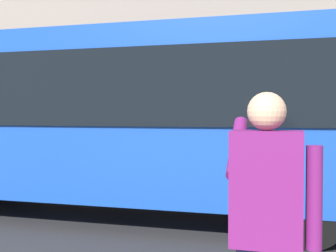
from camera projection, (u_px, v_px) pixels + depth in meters
The scene contains 3 objects.
ground_plane at pixel (203, 218), 6.98m from camera, with size 60.00×60.00×0.00m, color #2B2B2D.
red_bus at pixel (120, 116), 7.23m from camera, with size 9.05×2.54×3.08m.
pedestrian_photographer at pixel (267, 216), 2.42m from camera, with size 0.53×0.52×1.70m.
Camera 1 is at (-1.28, 6.83, 1.73)m, focal length 45.12 mm.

